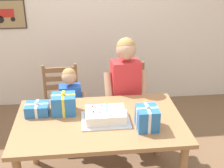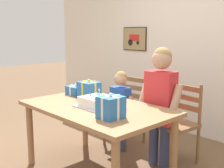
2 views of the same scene
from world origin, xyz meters
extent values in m
cube|color=silver|center=(0.00, 1.85, 1.30)|extent=(6.40, 0.08, 2.60)
cube|color=#332823|center=(-1.12, 1.80, 1.37)|extent=(0.51, 0.02, 0.39)
cube|color=#9E8456|center=(-1.12, 1.79, 1.37)|extent=(0.48, 0.01, 0.36)
cube|color=red|center=(-1.12, 1.78, 1.39)|extent=(0.22, 0.01, 0.11)
cylinder|color=black|center=(-1.20, 1.78, 1.31)|extent=(0.10, 0.01, 0.10)
cylinder|color=black|center=(-1.03, 1.78, 1.31)|extent=(0.06, 0.01, 0.06)
cube|color=#9E7047|center=(0.00, 0.00, 0.72)|extent=(1.54, 0.94, 0.04)
cylinder|color=#9E7047|center=(-0.69, 0.39, 0.35)|extent=(0.07, 0.07, 0.70)
cylinder|color=#9E7047|center=(0.69, 0.39, 0.35)|extent=(0.07, 0.07, 0.70)
cube|color=silver|center=(0.06, -0.01, 0.75)|extent=(0.44, 0.34, 0.01)
cube|color=white|center=(0.06, -0.01, 0.80)|extent=(0.36, 0.26, 0.09)
cylinder|color=#33ADE5|center=(0.07, -0.02, 0.88)|extent=(0.01, 0.01, 0.07)
sphere|color=yellow|center=(0.07, -0.02, 0.93)|extent=(0.02, 0.02, 0.02)
sphere|color=orange|center=(0.10, -0.10, 0.85)|extent=(0.01, 0.01, 0.01)
sphere|color=blue|center=(-0.03, 0.05, 0.85)|extent=(0.01, 0.01, 0.01)
sphere|color=orange|center=(0.03, 0.08, 0.85)|extent=(0.02, 0.02, 0.02)
sphere|color=red|center=(-0.05, 0.07, 0.85)|extent=(0.02, 0.02, 0.02)
sphere|color=blue|center=(0.00, -0.04, 0.85)|extent=(0.01, 0.01, 0.01)
sphere|color=red|center=(-0.05, -0.03, 0.85)|extent=(0.02, 0.02, 0.02)
cube|color=#286BB7|center=(-0.58, 0.18, 0.80)|extent=(0.22, 0.18, 0.10)
cube|color=white|center=(-0.58, 0.18, 0.80)|extent=(0.22, 0.02, 0.11)
cube|color=white|center=(-0.58, 0.18, 0.80)|extent=(0.02, 0.18, 0.11)
sphere|color=white|center=(-0.58, 0.18, 0.86)|extent=(0.04, 0.04, 0.04)
cube|color=#286BB7|center=(-0.32, 0.17, 0.84)|extent=(0.22, 0.19, 0.19)
cube|color=yellow|center=(-0.32, 0.17, 0.84)|extent=(0.23, 0.02, 0.19)
cube|color=yellow|center=(-0.32, 0.17, 0.84)|extent=(0.02, 0.20, 0.19)
sphere|color=yellow|center=(-0.32, 0.17, 0.95)|extent=(0.04, 0.04, 0.04)
cube|color=#286BB7|center=(0.40, -0.17, 0.84)|extent=(0.18, 0.20, 0.19)
cube|color=white|center=(0.40, -0.17, 0.84)|extent=(0.19, 0.02, 0.20)
cube|color=white|center=(0.40, -0.17, 0.84)|extent=(0.02, 0.21, 0.20)
sphere|color=white|center=(0.40, -0.17, 0.95)|extent=(0.04, 0.04, 0.04)
cube|color=brown|center=(-0.40, 0.82, 0.45)|extent=(0.44, 0.44, 0.04)
cylinder|color=brown|center=(-0.20, 0.64, 0.21)|extent=(0.04, 0.04, 0.43)
cylinder|color=brown|center=(-0.58, 0.63, 0.21)|extent=(0.04, 0.04, 0.43)
cylinder|color=brown|center=(-0.22, 1.02, 0.21)|extent=(0.04, 0.04, 0.43)
cylinder|color=brown|center=(-0.60, 1.01, 0.21)|extent=(0.04, 0.04, 0.43)
cylinder|color=brown|center=(-0.22, 1.02, 0.70)|extent=(0.04, 0.04, 0.45)
cylinder|color=brown|center=(-0.60, 1.01, 0.70)|extent=(0.04, 0.04, 0.45)
cube|color=brown|center=(-0.41, 1.01, 0.63)|extent=(0.36, 0.04, 0.06)
cube|color=brown|center=(-0.41, 1.01, 0.74)|extent=(0.36, 0.04, 0.06)
cube|color=brown|center=(-0.41, 1.01, 0.85)|extent=(0.36, 0.04, 0.06)
cube|color=brown|center=(0.40, 0.82, 0.45)|extent=(0.46, 0.46, 0.04)
cylinder|color=brown|center=(0.57, 0.62, 0.21)|extent=(0.04, 0.04, 0.43)
cylinder|color=brown|center=(0.19, 0.65, 0.21)|extent=(0.04, 0.04, 0.43)
cylinder|color=brown|center=(0.61, 0.99, 0.21)|extent=(0.04, 0.04, 0.43)
cylinder|color=brown|center=(0.23, 1.03, 0.21)|extent=(0.04, 0.04, 0.43)
cylinder|color=brown|center=(0.61, 0.99, 0.70)|extent=(0.04, 0.04, 0.45)
cylinder|color=brown|center=(0.23, 1.03, 0.70)|extent=(0.04, 0.04, 0.45)
cube|color=brown|center=(0.42, 1.01, 0.63)|extent=(0.36, 0.06, 0.06)
cube|color=brown|center=(0.42, 1.01, 0.74)|extent=(0.36, 0.06, 0.06)
cube|color=brown|center=(0.42, 1.01, 0.85)|extent=(0.36, 0.06, 0.06)
cylinder|color=#38426B|center=(0.40, 0.64, 0.25)|extent=(0.11, 0.11, 0.50)
cylinder|color=#38426B|center=(0.27, 0.62, 0.25)|extent=(0.11, 0.11, 0.50)
cube|color=red|center=(0.34, 0.63, 0.79)|extent=(0.33, 0.22, 0.57)
cylinder|color=tan|center=(0.53, 0.61, 0.77)|extent=(0.10, 0.24, 0.38)
cylinder|color=tan|center=(0.14, 0.57, 0.77)|extent=(0.10, 0.24, 0.38)
sphere|color=tan|center=(0.34, 0.63, 1.20)|extent=(0.22, 0.22, 0.22)
sphere|color=#A87F4C|center=(0.33, 0.64, 1.23)|extent=(0.20, 0.20, 0.20)
cylinder|color=#38426B|center=(-0.23, 0.63, 0.19)|extent=(0.08, 0.08, 0.38)
cylinder|color=#38426B|center=(-0.33, 0.63, 0.19)|extent=(0.08, 0.08, 0.38)
cube|color=blue|center=(-0.28, 0.63, 0.60)|extent=(0.24, 0.16, 0.43)
cylinder|color=tan|center=(-0.13, 0.61, 0.58)|extent=(0.07, 0.18, 0.29)
cylinder|color=tan|center=(-0.43, 0.59, 0.58)|extent=(0.07, 0.18, 0.29)
sphere|color=tan|center=(-0.28, 0.63, 0.92)|extent=(0.16, 0.16, 0.16)
sphere|color=#A87F4C|center=(-0.28, 0.64, 0.94)|extent=(0.15, 0.15, 0.15)
camera|label=1|loc=(-0.14, -2.37, 2.19)|focal=48.22mm
camera|label=2|loc=(2.17, -1.83, 1.49)|focal=46.02mm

